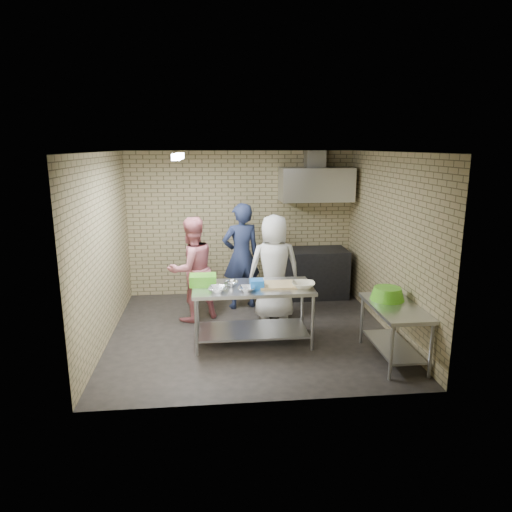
{
  "coord_description": "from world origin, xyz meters",
  "views": [
    {
      "loc": [
        -0.6,
        -6.62,
        2.78
      ],
      "look_at": [
        0.1,
        0.2,
        1.15
      ],
      "focal_mm": 32.57,
      "sensor_mm": 36.0,
      "label": 1
    }
  ],
  "objects_px": {
    "blue_tub": "(257,284)",
    "bottle_green": "(337,188)",
    "stove": "(314,273)",
    "woman_white": "(274,267)",
    "green_basin": "(387,294)",
    "bottle_red": "(316,187)",
    "woman_pink": "(192,269)",
    "man_navy": "(241,256)",
    "side_counter": "(394,332)",
    "prep_table": "(253,314)",
    "green_crate": "(203,280)"
  },
  "relations": [
    {
      "from": "blue_tub",
      "to": "woman_pink",
      "type": "bearing_deg",
      "value": 130.16
    },
    {
      "from": "prep_table",
      "to": "man_navy",
      "type": "relative_size",
      "value": 0.92
    },
    {
      "from": "bottle_green",
      "to": "woman_white",
      "type": "relative_size",
      "value": 0.09
    },
    {
      "from": "side_counter",
      "to": "bottle_green",
      "type": "relative_size",
      "value": 8.0
    },
    {
      "from": "prep_table",
      "to": "woman_white",
      "type": "distance_m",
      "value": 1.14
    },
    {
      "from": "blue_tub",
      "to": "man_navy",
      "type": "relative_size",
      "value": 0.1
    },
    {
      "from": "bottle_red",
      "to": "woman_pink",
      "type": "xyz_separation_m",
      "value": [
        -2.29,
        -1.24,
        -1.18
      ]
    },
    {
      "from": "green_basin",
      "to": "blue_tub",
      "type": "bearing_deg",
      "value": 167.22
    },
    {
      "from": "side_counter",
      "to": "bottle_green",
      "type": "distance_m",
      "value": 3.41
    },
    {
      "from": "bottle_green",
      "to": "side_counter",
      "type": "bearing_deg",
      "value": -90.0
    },
    {
      "from": "bottle_red",
      "to": "green_basin",
      "type": "bearing_deg",
      "value": -82.1
    },
    {
      "from": "stove",
      "to": "man_navy",
      "type": "height_order",
      "value": "man_navy"
    },
    {
      "from": "side_counter",
      "to": "woman_pink",
      "type": "bearing_deg",
      "value": 146.93
    },
    {
      "from": "green_crate",
      "to": "green_basin",
      "type": "relative_size",
      "value": 0.82
    },
    {
      "from": "stove",
      "to": "bottle_green",
      "type": "distance_m",
      "value": 1.65
    },
    {
      "from": "side_counter",
      "to": "blue_tub",
      "type": "height_order",
      "value": "blue_tub"
    },
    {
      "from": "stove",
      "to": "woman_white",
      "type": "bearing_deg",
      "value": -130.81
    },
    {
      "from": "green_crate",
      "to": "blue_tub",
      "type": "xyz_separation_m",
      "value": [
        0.75,
        -0.22,
        -0.01
      ]
    },
    {
      "from": "stove",
      "to": "blue_tub",
      "type": "xyz_separation_m",
      "value": [
        -1.31,
        -2.11,
        0.46
      ]
    },
    {
      "from": "woman_white",
      "to": "green_crate",
      "type": "bearing_deg",
      "value": 33.92
    },
    {
      "from": "blue_tub",
      "to": "woman_white",
      "type": "distance_m",
      "value": 1.12
    },
    {
      "from": "green_basin",
      "to": "bottle_red",
      "type": "bearing_deg",
      "value": 97.9
    },
    {
      "from": "blue_tub",
      "to": "bottle_red",
      "type": "bearing_deg",
      "value": 59.98
    },
    {
      "from": "man_navy",
      "to": "woman_white",
      "type": "distance_m",
      "value": 0.75
    },
    {
      "from": "stove",
      "to": "side_counter",
      "type": "bearing_deg",
      "value": -80.71
    },
    {
      "from": "stove",
      "to": "green_crate",
      "type": "distance_m",
      "value": 2.83
    },
    {
      "from": "man_navy",
      "to": "woman_pink",
      "type": "distance_m",
      "value": 0.98
    },
    {
      "from": "prep_table",
      "to": "woman_white",
      "type": "bearing_deg",
      "value": 64.98
    },
    {
      "from": "man_navy",
      "to": "green_basin",
      "type": "bearing_deg",
      "value": 117.79
    },
    {
      "from": "prep_table",
      "to": "woman_pink",
      "type": "relative_size",
      "value": 1.0
    },
    {
      "from": "bottle_green",
      "to": "woman_white",
      "type": "distance_m",
      "value": 2.21
    },
    {
      "from": "stove",
      "to": "woman_white",
      "type": "relative_size",
      "value": 0.7
    },
    {
      "from": "bottle_red",
      "to": "woman_pink",
      "type": "relative_size",
      "value": 0.11
    },
    {
      "from": "green_crate",
      "to": "blue_tub",
      "type": "height_order",
      "value": "green_crate"
    },
    {
      "from": "side_counter",
      "to": "woman_pink",
      "type": "relative_size",
      "value": 0.71
    },
    {
      "from": "stove",
      "to": "man_navy",
      "type": "distance_m",
      "value": 1.56
    },
    {
      "from": "prep_table",
      "to": "woman_pink",
      "type": "bearing_deg",
      "value": 131.28
    },
    {
      "from": "woman_pink",
      "to": "side_counter",
      "type": "bearing_deg",
      "value": 116.35
    },
    {
      "from": "bottle_green",
      "to": "woman_pink",
      "type": "distance_m",
      "value": 3.18
    },
    {
      "from": "bottle_red",
      "to": "stove",
      "type": "bearing_deg",
      "value": -101.77
    },
    {
      "from": "blue_tub",
      "to": "bottle_green",
      "type": "relative_size",
      "value": 1.25
    },
    {
      "from": "bottle_red",
      "to": "man_navy",
      "type": "relative_size",
      "value": 0.1
    },
    {
      "from": "green_basin",
      "to": "man_navy",
      "type": "xyz_separation_m",
      "value": [
        -1.84,
        2.01,
        0.09
      ]
    },
    {
      "from": "bottle_green",
      "to": "man_navy",
      "type": "relative_size",
      "value": 0.08
    },
    {
      "from": "prep_table",
      "to": "woman_white",
      "type": "relative_size",
      "value": 0.98
    },
    {
      "from": "side_counter",
      "to": "man_navy",
      "type": "height_order",
      "value": "man_navy"
    },
    {
      "from": "prep_table",
      "to": "blue_tub",
      "type": "height_order",
      "value": "blue_tub"
    },
    {
      "from": "man_navy",
      "to": "woman_white",
      "type": "bearing_deg",
      "value": 116.49
    },
    {
      "from": "green_basin",
      "to": "woman_white",
      "type": "height_order",
      "value": "woman_white"
    },
    {
      "from": "bottle_red",
      "to": "man_navy",
      "type": "bearing_deg",
      "value": -153.36
    }
  ]
}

